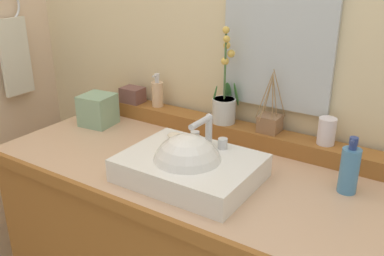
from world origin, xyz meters
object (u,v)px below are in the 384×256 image
tumbler_cup (327,131)px  hand_towel (15,57)px  soap_bar (176,136)px  soap_dispenser (157,93)px  tissue_box (98,110)px  sink_basin (189,168)px  potted_plant (224,102)px  trinket_box (133,95)px  reed_diffuser (270,123)px  lotion_bottle (349,169)px

tumbler_cup → hand_towel: 1.46m
soap_bar → tumbler_cup: bearing=32.7°
soap_dispenser → tissue_box: soap_dispenser is taller
tumbler_cup → sink_basin: bearing=-130.3°
soap_bar → potted_plant: 0.28m
sink_basin → tumbler_cup: 0.51m
potted_plant → soap_dispenser: bearing=178.0°
trinket_box → hand_towel: (-0.57, -0.17, 0.14)m
soap_bar → trinket_box: trinket_box is taller
trinket_box → tissue_box: 0.18m
soap_dispenser → reed_diffuser: size_ratio=0.61×
reed_diffuser → tissue_box: size_ratio=1.81×
soap_bar → tumbler_cup: tumbler_cup is taller
tumbler_cup → tissue_box: (-0.92, -0.18, -0.05)m
soap_bar → hand_towel: bearing=174.5°
reed_diffuser → sink_basin: bearing=-106.5°
tissue_box → hand_towel: bearing=-179.5°
potted_plant → trinket_box: (-0.47, -0.00, -0.05)m
potted_plant → hand_towel: potted_plant is taller
sink_basin → tissue_box: sink_basin is taller
potted_plant → soap_bar: bearing=-98.1°
potted_plant → soap_dispenser: 0.34m
tumbler_cup → trinket_box: bearing=-179.1°
soap_bar → hand_towel: (-1.00, 0.10, 0.14)m
soap_bar → tissue_box: tissue_box is taller
tumbler_cup → reed_diffuser: bearing=-179.5°
soap_bar → reed_diffuser: reed_diffuser is taller
potted_plant → lotion_bottle: bearing=-17.8°
tumbler_cup → lotion_bottle: 0.22m
sink_basin → tissue_box: (-0.60, 0.20, 0.02)m
tumbler_cup → reed_diffuser: size_ratio=0.40×
soap_bar → tumbler_cup: size_ratio=0.73×
soap_bar → sink_basin: bearing=-39.7°
potted_plant → soap_dispenser: size_ratio=2.59×
reed_diffuser → lotion_bottle: 0.38m
sink_basin → hand_towel: bearing=170.1°
trinket_box → reed_diffuser: bearing=-0.7°
soap_bar → potted_plant: potted_plant is taller
sink_basin → potted_plant: bearing=101.9°
potted_plant → hand_towel: 1.06m
tissue_box → soap_dispenser: bearing=45.9°
soap_dispenser → trinket_box: (-0.13, -0.02, -0.03)m
trinket_box → tissue_box: (-0.05, -0.17, -0.03)m
sink_basin → tumbler_cup: bearing=49.7°
soap_dispenser → tissue_box: 0.27m
soap_dispenser → hand_towel: bearing=-164.7°
tumbler_cup → lotion_bottle: bearing=-54.7°
soap_bar → trinket_box: size_ratio=0.72×
tissue_box → sink_basin: bearing=-18.3°
sink_basin → tumbler_cup: sink_basin is taller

